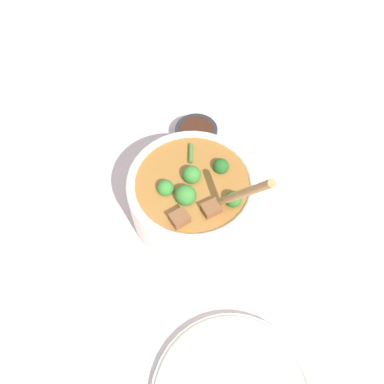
# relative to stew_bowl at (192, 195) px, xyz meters

# --- Properties ---
(ground_plane) EXTENTS (4.00, 4.00, 0.00)m
(ground_plane) POSITION_rel_stew_bowl_xyz_m (-0.00, -0.00, -0.06)
(ground_plane) COLOR silver
(stew_bowl) EXTENTS (0.23, 0.26, 0.25)m
(stew_bowl) POSITION_rel_stew_bowl_xyz_m (0.00, 0.00, 0.00)
(stew_bowl) COLOR white
(stew_bowl) RESTS_ON ground_plane
(condiment_bowl) EXTENTS (0.09, 0.09, 0.03)m
(condiment_bowl) POSITION_rel_stew_bowl_xyz_m (-0.15, -0.10, -0.05)
(condiment_bowl) COLOR #232833
(condiment_bowl) RESTS_ON ground_plane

